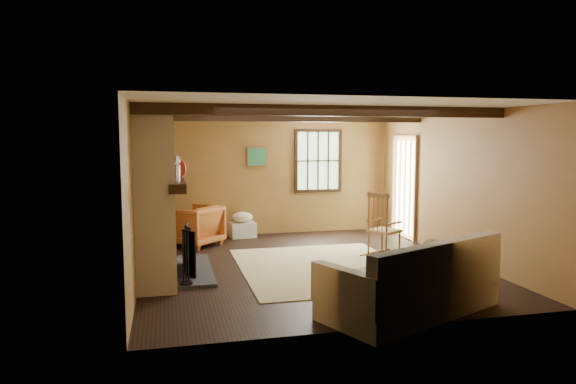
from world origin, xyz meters
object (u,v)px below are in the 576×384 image
object	(u,v)px
rocking_chair	(383,229)
armchair	(195,225)
laundry_basket	(242,230)
sofa	(414,286)
fireplace	(158,199)

from	to	relation	value
rocking_chair	armchair	size ratio (longest dim) A/B	1.32
laundry_basket	sofa	bearing A→B (deg)	-75.58
rocking_chair	sofa	bearing A→B (deg)	134.72
rocking_chair	laundry_basket	distance (m)	2.99
fireplace	armchair	world-z (taller)	fireplace
fireplace	armchair	xyz separation A→B (m)	(0.62, 1.89, -0.73)
sofa	laundry_basket	xyz separation A→B (m)	(-1.25, 4.87, -0.16)
laundry_basket	armchair	xyz separation A→B (m)	(-0.95, -0.59, 0.22)
fireplace	sofa	xyz separation A→B (m)	(2.83, -2.40, -0.79)
sofa	fireplace	bearing A→B (deg)	115.82
fireplace	sofa	world-z (taller)	fireplace
fireplace	laundry_basket	xyz separation A→B (m)	(1.58, 2.47, -0.95)
sofa	armchair	distance (m)	4.82
rocking_chair	laundry_basket	bearing A→B (deg)	15.85
sofa	rocking_chair	bearing A→B (deg)	49.39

